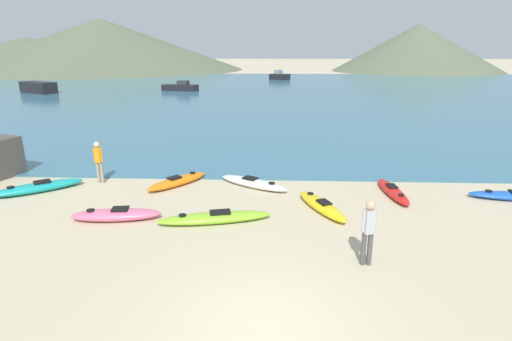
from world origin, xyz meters
The scene contains 17 objects.
ground_plane centered at (0.00, 0.00, 0.00)m, with size 400.00×400.00×0.00m, color #C6B793.
bay_water centered at (0.00, 44.08, 0.03)m, with size 160.00×70.00×0.06m, color teal.
far_hill_left centered at (-65.78, 102.80, 3.99)m, with size 67.55×67.55×7.99m, color #5B664C.
far_hill_midleft centered at (-41.87, 94.36, 6.03)m, with size 68.65×68.65×12.06m, color #5B664C.
far_hill_midright centered at (32.92, 90.64, 5.21)m, with size 37.88×37.88×10.43m, color #5B664C.
kayak_on_sand_0 centered at (-3.62, 8.34, 0.17)m, with size 2.30×2.64×0.38m.
kayak_on_sand_1 centered at (-1.65, 4.86, 0.16)m, with size 3.64×1.43×0.37m.
kayak_on_sand_2 centered at (-4.79, 4.91, 0.18)m, with size 2.87×1.06×0.41m.
kayak_on_sand_4 centered at (-0.59, 8.27, 0.16)m, with size 2.98×2.21×0.36m.
kayak_on_sand_5 centered at (4.63, 7.59, 0.14)m, with size 0.80×2.84×0.33m.
kayak_on_sand_6 centered at (-8.74, 7.36, 0.18)m, with size 3.01×2.51×0.40m.
kayak_on_sand_7 centered at (1.81, 6.01, 0.16)m, with size 1.72×2.87×0.37m.
person_near_foreground centered at (2.52, 2.50, 0.99)m, with size 0.35×0.26×1.74m.
person_near_waterline centered at (-6.80, 8.50, 0.98)m, with size 0.35×0.23×1.71m.
moored_boat_0 centered at (-28.00, 40.87, 0.71)m, with size 5.20×4.02×1.30m.
moored_boat_1 centered at (-11.57, 44.18, 0.50)m, with size 4.65×2.56×1.26m.
moored_boat_2 centered at (1.20, 63.14, 0.62)m, with size 3.66×3.43×1.60m.
Camera 1 is at (0.13, -6.55, 5.24)m, focal length 28.00 mm.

